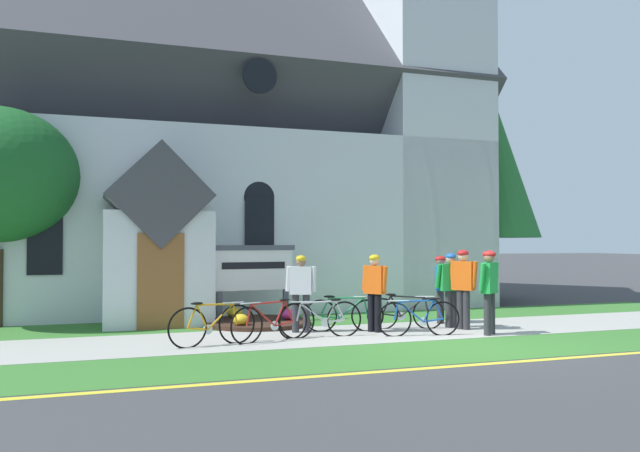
{
  "coord_description": "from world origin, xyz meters",
  "views": [
    {
      "loc": [
        -6.39,
        -10.18,
        1.92
      ],
      "look_at": [
        -1.5,
        3.88,
        2.28
      ],
      "focal_mm": 35.93,
      "sensor_mm": 36.0,
      "label": 1
    }
  ],
  "objects_px": {
    "bicycle_silver": "(212,325)",
    "cyclist_in_green_jersey": "(451,284)",
    "bicycle_red": "(344,314)",
    "cyclist_in_white_jersey": "(489,285)",
    "cyclist_in_blue_jersey": "(301,288)",
    "bicycle_black": "(419,318)",
    "cyclist_in_red_jersey": "(463,282)",
    "bicycle_white": "(271,322)",
    "bicycle_orange": "(405,312)",
    "roadside_conifer": "(477,142)",
    "cyclist_in_yellow_jersey": "(375,287)",
    "cyclist_in_orange_jersey": "(440,284)",
    "church_sign": "(253,271)",
    "bicycle_yellow": "(321,319)"
  },
  "relations": [
    {
      "from": "bicycle_red",
      "to": "cyclist_in_blue_jersey",
      "type": "bearing_deg",
      "value": 171.49
    },
    {
      "from": "church_sign",
      "to": "bicycle_orange",
      "type": "xyz_separation_m",
      "value": [
        2.89,
        -2.17,
        -0.86
      ]
    },
    {
      "from": "cyclist_in_white_jersey",
      "to": "bicycle_black",
      "type": "bearing_deg",
      "value": 166.45
    },
    {
      "from": "cyclist_in_green_jersey",
      "to": "cyclist_in_orange_jersey",
      "type": "distance_m",
      "value": 0.76
    },
    {
      "from": "cyclist_in_green_jersey",
      "to": "roadside_conifer",
      "type": "bearing_deg",
      "value": 52.31
    },
    {
      "from": "church_sign",
      "to": "roadside_conifer",
      "type": "xyz_separation_m",
      "value": [
        8.22,
        3.21,
        3.94
      ]
    },
    {
      "from": "cyclist_in_green_jersey",
      "to": "cyclist_in_red_jersey",
      "type": "distance_m",
      "value": 0.37
    },
    {
      "from": "bicycle_red",
      "to": "cyclist_in_blue_jersey",
      "type": "distance_m",
      "value": 1.09
    },
    {
      "from": "cyclist_in_white_jersey",
      "to": "cyclist_in_yellow_jersey",
      "type": "height_order",
      "value": "cyclist_in_white_jersey"
    },
    {
      "from": "bicycle_black",
      "to": "cyclist_in_blue_jersey",
      "type": "xyz_separation_m",
      "value": [
        -2.12,
        1.25,
        0.58
      ]
    },
    {
      "from": "bicycle_yellow",
      "to": "roadside_conifer",
      "type": "xyz_separation_m",
      "value": [
        7.48,
        5.95,
        4.79
      ]
    },
    {
      "from": "cyclist_in_green_jersey",
      "to": "church_sign",
      "type": "bearing_deg",
      "value": 149.34
    },
    {
      "from": "cyclist_in_yellow_jersey",
      "to": "bicycle_yellow",
      "type": "bearing_deg",
      "value": -166.34
    },
    {
      "from": "bicycle_red",
      "to": "bicycle_silver",
      "type": "bearing_deg",
      "value": -162.73
    },
    {
      "from": "cyclist_in_blue_jersey",
      "to": "cyclist_in_red_jersey",
      "type": "bearing_deg",
      "value": -11.71
    },
    {
      "from": "bicycle_black",
      "to": "cyclist_in_red_jersey",
      "type": "height_order",
      "value": "cyclist_in_red_jersey"
    },
    {
      "from": "bicycle_red",
      "to": "church_sign",
      "type": "bearing_deg",
      "value": 124.98
    },
    {
      "from": "bicycle_white",
      "to": "cyclist_in_red_jersey",
      "type": "distance_m",
      "value": 4.42
    },
    {
      "from": "cyclist_in_red_jersey",
      "to": "roadside_conifer",
      "type": "distance_m",
      "value": 8.33
    },
    {
      "from": "bicycle_silver",
      "to": "cyclist_in_red_jersey",
      "type": "distance_m",
      "value": 5.56
    },
    {
      "from": "bicycle_red",
      "to": "cyclist_in_yellow_jersey",
      "type": "relative_size",
      "value": 1.0
    },
    {
      "from": "bicycle_white",
      "to": "cyclist_in_orange_jersey",
      "type": "bearing_deg",
      "value": 16.18
    },
    {
      "from": "bicycle_silver",
      "to": "roadside_conifer",
      "type": "distance_m",
      "value": 12.48
    },
    {
      "from": "bicycle_orange",
      "to": "cyclist_in_orange_jersey",
      "type": "distance_m",
      "value": 1.45
    },
    {
      "from": "bicycle_white",
      "to": "cyclist_in_white_jersey",
      "type": "relative_size",
      "value": 0.98
    },
    {
      "from": "bicycle_white",
      "to": "cyclist_in_yellow_jersey",
      "type": "relative_size",
      "value": 1.03
    },
    {
      "from": "bicycle_orange",
      "to": "bicycle_white",
      "type": "height_order",
      "value": "bicycle_white"
    },
    {
      "from": "cyclist_in_white_jersey",
      "to": "cyclist_in_red_jersey",
      "type": "bearing_deg",
      "value": 94.8
    },
    {
      "from": "cyclist_in_red_jersey",
      "to": "bicycle_silver",
      "type": "bearing_deg",
      "value": -176.53
    },
    {
      "from": "cyclist_in_orange_jersey",
      "to": "roadside_conifer",
      "type": "distance_m",
      "value": 7.63
    },
    {
      "from": "cyclist_in_blue_jersey",
      "to": "cyclist_in_green_jersey",
      "type": "bearing_deg",
      "value": -6.14
    },
    {
      "from": "bicycle_white",
      "to": "cyclist_in_green_jersey",
      "type": "distance_m",
      "value": 4.35
    },
    {
      "from": "bicycle_red",
      "to": "cyclist_in_white_jersey",
      "type": "distance_m",
      "value": 3.08
    },
    {
      "from": "bicycle_silver",
      "to": "roadside_conifer",
      "type": "bearing_deg",
      "value": 32.73
    },
    {
      "from": "bicycle_red",
      "to": "roadside_conifer",
      "type": "relative_size",
      "value": 0.2
    },
    {
      "from": "bicycle_red",
      "to": "cyclist_in_white_jersey",
      "type": "relative_size",
      "value": 0.95
    },
    {
      "from": "bicycle_silver",
      "to": "cyclist_in_green_jersey",
      "type": "distance_m",
      "value": 5.49
    },
    {
      "from": "cyclist_in_blue_jersey",
      "to": "cyclist_in_yellow_jersey",
      "type": "xyz_separation_m",
      "value": [
        1.49,
        -0.45,
        0.01
      ]
    },
    {
      "from": "bicycle_silver",
      "to": "bicycle_white",
      "type": "xyz_separation_m",
      "value": [
        1.14,
        0.15,
        -0.01
      ]
    },
    {
      "from": "bicycle_black",
      "to": "cyclist_in_white_jersey",
      "type": "height_order",
      "value": "cyclist_in_white_jersey"
    },
    {
      "from": "cyclist_in_red_jersey",
      "to": "cyclist_in_orange_jersey",
      "type": "height_order",
      "value": "cyclist_in_red_jersey"
    },
    {
      "from": "bicycle_orange",
      "to": "cyclist_in_orange_jersey",
      "type": "relative_size",
      "value": 1.04
    },
    {
      "from": "cyclist_in_white_jersey",
      "to": "cyclist_in_blue_jersey",
      "type": "bearing_deg",
      "value": 155.84
    },
    {
      "from": "bicycle_black",
      "to": "cyclist_in_yellow_jersey",
      "type": "distance_m",
      "value": 1.17
    },
    {
      "from": "bicycle_black",
      "to": "roadside_conifer",
      "type": "bearing_deg",
      "value": 49.22
    },
    {
      "from": "bicycle_silver",
      "to": "cyclist_in_blue_jersey",
      "type": "xyz_separation_m",
      "value": [
        2.04,
        1.05,
        0.56
      ]
    },
    {
      "from": "bicycle_orange",
      "to": "roadside_conifer",
      "type": "bearing_deg",
      "value": 45.26
    },
    {
      "from": "bicycle_white",
      "to": "cyclist_in_white_jersey",
      "type": "distance_m",
      "value": 4.54
    },
    {
      "from": "bicycle_yellow",
      "to": "bicycle_red",
      "type": "bearing_deg",
      "value": 40.66
    },
    {
      "from": "bicycle_yellow",
      "to": "bicycle_white",
      "type": "distance_m",
      "value": 1.08
    }
  ]
}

